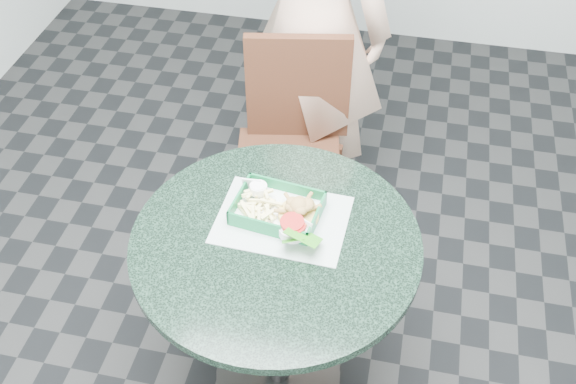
% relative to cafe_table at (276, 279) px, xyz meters
% --- Properties ---
extents(floor, '(4.00, 5.00, 0.02)m').
position_rel_cafe_table_xyz_m(floor, '(0.00, 0.00, -0.58)').
color(floor, '#303335').
rests_on(floor, ground).
extents(cafe_table, '(0.87, 0.87, 0.75)m').
position_rel_cafe_table_xyz_m(cafe_table, '(0.00, 0.00, 0.00)').
color(cafe_table, '#313132').
rests_on(cafe_table, floor).
extents(dining_chair, '(0.41, 0.41, 0.93)m').
position_rel_cafe_table_xyz_m(dining_chair, '(-0.11, 0.76, -0.05)').
color(dining_chair, '#462F1C').
rests_on(dining_chair, floor).
extents(placemat, '(0.40, 0.31, 0.00)m').
position_rel_cafe_table_xyz_m(placemat, '(0.00, 0.08, 0.17)').
color(placemat, '#B1BFBD').
rests_on(placemat, cafe_table).
extents(food_basket, '(0.26, 0.19, 0.05)m').
position_rel_cafe_table_xyz_m(food_basket, '(-0.02, 0.10, 0.19)').
color(food_basket, '#0E6B37').
rests_on(food_basket, placemat).
extents(crab_sandwich, '(0.12, 0.12, 0.07)m').
position_rel_cafe_table_xyz_m(crab_sandwich, '(0.05, 0.10, 0.22)').
color(crab_sandwich, '#D4AE55').
rests_on(crab_sandwich, food_basket).
extents(fries_pile, '(0.13, 0.14, 0.04)m').
position_rel_cafe_table_xyz_m(fries_pile, '(-0.07, 0.09, 0.21)').
color(fries_pile, '#FFF09C').
rests_on(fries_pile, food_basket).
extents(sauce_ramekin, '(0.05, 0.05, 0.03)m').
position_rel_cafe_table_xyz_m(sauce_ramekin, '(-0.09, 0.14, 0.22)').
color(sauce_ramekin, white).
rests_on(sauce_ramekin, food_basket).
extents(garnish_cup, '(0.13, 0.12, 0.05)m').
position_rel_cafe_table_xyz_m(garnish_cup, '(0.07, 0.02, 0.21)').
color(garnish_cup, white).
rests_on(garnish_cup, food_basket).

